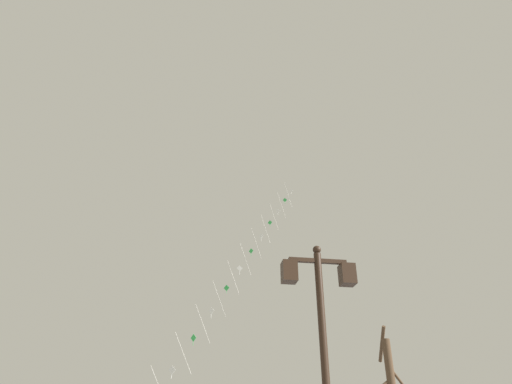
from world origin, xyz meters
TOP-DOWN VIEW (x-y plane):
  - twin_lantern_lamp_post at (2.90, 8.00)m, footprint 1.42×0.28m
  - kite_train at (2.99, 23.53)m, footprint 10.08×13.84m

SIDE VIEW (x-z plane):
  - twin_lantern_lamp_post at x=2.90m, z-range 0.97..6.08m
  - kite_train at x=2.99m, z-range 0.27..19.52m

